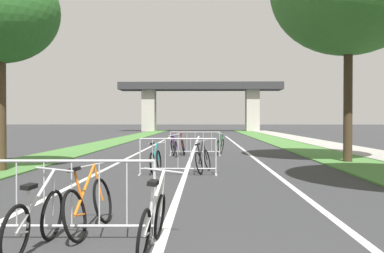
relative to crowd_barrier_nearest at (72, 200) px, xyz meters
The scene contains 18 objects.
grass_verge_left 25.68m from the crowd_barrier_nearest, 100.53° to the left, with size 2.32×71.30×0.05m, color #477A38.
grass_verge_right 26.21m from the crowd_barrier_nearest, 74.39° to the left, with size 2.32×71.30×0.05m, color #477A38.
sidewalk_path_right 26.92m from the crowd_barrier_nearest, 69.68° to the left, with size 2.27×71.30×0.08m, color #9E9B93.
lane_stripe_center 16.74m from the crowd_barrier_nearest, 85.96° to the left, with size 0.14×41.25×0.01m, color silver.
lane_stripe_right_lane 17.12m from the crowd_barrier_nearest, 77.27° to the left, with size 0.14×41.25×0.01m, color silver.
lane_stripe_left_lane 16.76m from the crowd_barrier_nearest, 94.83° to the left, with size 0.14×41.25×0.01m, color silver.
overpass_bridge 55.19m from the crowd_barrier_nearest, 88.77° to the left, with size 22.12×4.18×6.64m.
crowd_barrier_nearest is the anchor object (origin of this frame).
crowd_barrier_second 6.90m from the crowd_barrier_nearest, 81.85° to the left, with size 2.23×0.47×1.05m.
crowd_barrier_third 13.72m from the crowd_barrier_nearest, 84.48° to the left, with size 2.23×0.51×1.05m.
bicycle_black_0 7.62m from the crowd_barrier_nearest, 77.23° to the left, with size 0.55×1.75×0.98m.
bicycle_green_1 14.43m from the crowd_barrier_nearest, 80.32° to the left, with size 0.54×1.71×1.03m.
bicycle_orange_2 0.44m from the crowd_barrier_nearest, 72.88° to the left, with size 0.55×1.78×0.96m.
bicycle_white_3 1.21m from the crowd_barrier_nearest, 21.64° to the right, with size 0.51×1.60×0.95m.
bicycle_teal_4 7.38m from the crowd_barrier_nearest, 87.83° to the left, with size 0.54×1.67×0.91m.
bicycle_red_5 14.17m from the crowd_barrier_nearest, 86.91° to the left, with size 0.45×1.71×1.03m.
bicycle_purple_6 13.20m from the crowd_barrier_nearest, 88.06° to the left, with size 0.53×1.67×0.98m.
bicycle_silver_7 0.61m from the crowd_barrier_nearest, 117.80° to the right, with size 0.51×1.62×0.97m.
Camera 1 is at (0.55, -1.77, 1.56)m, focal length 41.41 mm.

